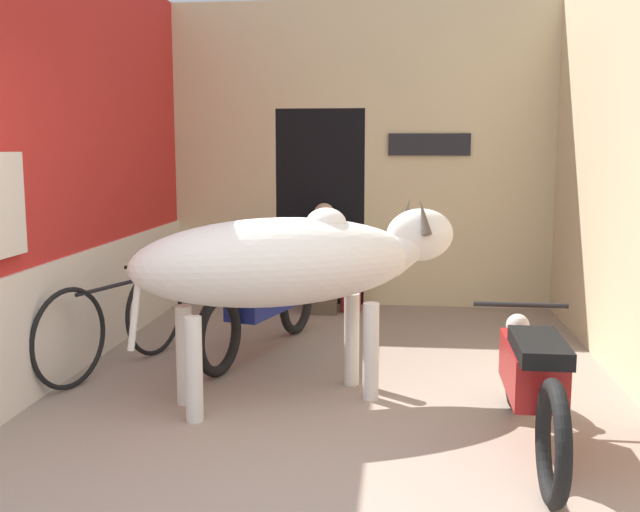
# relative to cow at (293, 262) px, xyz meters

# --- Properties ---
(wall_left_shopfront) EXTENTS (0.25, 4.79, 3.22)m
(wall_left_shopfront) POSITION_rel_cow_xyz_m (-1.83, 0.74, 0.61)
(wall_left_shopfront) COLOR red
(wall_left_shopfront) RESTS_ON ground_plane
(wall_back_with_doorway) EXTENTS (4.04, 0.93, 3.22)m
(wall_back_with_doorway) POSITION_rel_cow_xyz_m (0.11, 3.41, 0.45)
(wall_back_with_doorway) COLOR beige
(wall_back_with_doorway) RESTS_ON ground_plane
(wall_right_with_door) EXTENTS (0.22, 4.79, 3.22)m
(wall_right_with_door) POSITION_rel_cow_xyz_m (2.38, 0.70, 0.64)
(wall_right_with_door) COLOR beige
(wall_right_with_door) RESTS_ON ground_plane
(cow) EXTENTS (2.23, 1.41, 1.36)m
(cow) POSITION_rel_cow_xyz_m (0.00, 0.00, 0.00)
(cow) COLOR silver
(cow) RESTS_ON ground_plane
(motorcycle_near) EXTENTS (0.58, 1.98, 0.74)m
(motorcycle_near) POSITION_rel_cow_xyz_m (1.46, -0.67, -0.52)
(motorcycle_near) COLOR black
(motorcycle_near) RESTS_ON ground_plane
(motorcycle_far) EXTENTS (0.76, 1.96, 0.74)m
(motorcycle_far) POSITION_rel_cow_xyz_m (-0.43, 1.13, -0.52)
(motorcycle_far) COLOR black
(motorcycle_far) RESTS_ON ground_plane
(bicycle) EXTENTS (0.63, 1.62, 0.74)m
(bicycle) POSITION_rel_cow_xyz_m (-1.45, 0.53, -0.57)
(bicycle) COLOR black
(bicycle) RESTS_ON ground_plane
(shopkeeper_seated) EXTENTS (0.43, 0.34, 1.13)m
(shopkeeper_seated) POSITION_rel_cow_xyz_m (-0.08, 2.75, -0.36)
(shopkeeper_seated) COLOR brown
(shopkeeper_seated) RESTS_ON ground_plane
(plastic_stool) EXTENTS (0.31, 0.31, 0.39)m
(plastic_stool) POSITION_rel_cow_xyz_m (0.20, 2.79, -0.73)
(plastic_stool) COLOR red
(plastic_stool) RESTS_ON ground_plane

